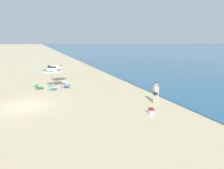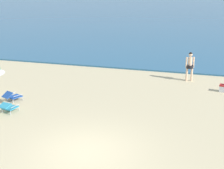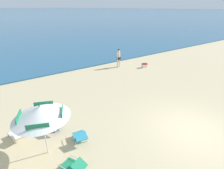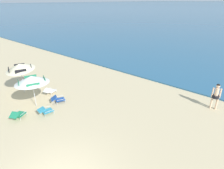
{
  "view_description": "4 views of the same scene",
  "coord_description": "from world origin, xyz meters",
  "px_view_note": "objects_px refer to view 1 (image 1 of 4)",
  "views": [
    {
      "loc": [
        16.54,
        1.15,
        4.85
      ],
      "look_at": [
        -0.27,
        7.26,
        1.11
      ],
      "focal_mm": 33.1,
      "sensor_mm": 36.0,
      "label": 1
    },
    {
      "loc": [
        3.76,
        -9.64,
        5.79
      ],
      "look_at": [
        -0.68,
        5.83,
        0.65
      ],
      "focal_mm": 52.82,
      "sensor_mm": 36.0,
      "label": 2
    },
    {
      "loc": [
        -6.96,
        -3.37,
        5.4
      ],
      "look_at": [
        -0.89,
        5.31,
        0.72
      ],
      "focal_mm": 28.44,
      "sensor_mm": 36.0,
      "label": 3
    },
    {
      "loc": [
        4.86,
        -2.47,
        6.44
      ],
      "look_at": [
        -2.45,
        6.13,
        1.37
      ],
      "focal_mm": 30.52,
      "sensor_mm": 36.0,
      "label": 4
    }
  ],
  "objects_px": {
    "person_standing_near_shore": "(156,92)",
    "beach_umbrella_striped_main": "(52,70)",
    "beach_umbrella_striped_second": "(55,66)",
    "lounge_chair_beside_umbrella": "(67,83)",
    "cooler_box": "(151,111)",
    "lounge_chair_spare_folded": "(52,88)",
    "lounge_chair_under_umbrella": "(39,87)",
    "lounge_chair_facing_sea": "(65,86)"
  },
  "relations": [
    {
      "from": "beach_umbrella_striped_main",
      "to": "lounge_chair_spare_folded",
      "type": "relative_size",
      "value": 2.36
    },
    {
      "from": "beach_umbrella_striped_main",
      "to": "cooler_box",
      "type": "height_order",
      "value": "beach_umbrella_striped_main"
    },
    {
      "from": "beach_umbrella_striped_second",
      "to": "cooler_box",
      "type": "relative_size",
      "value": 4.31
    },
    {
      "from": "beach_umbrella_striped_main",
      "to": "lounge_chair_beside_umbrella",
      "type": "height_order",
      "value": "beach_umbrella_striped_main"
    },
    {
      "from": "beach_umbrella_striped_main",
      "to": "person_standing_near_shore",
      "type": "relative_size",
      "value": 1.26
    },
    {
      "from": "lounge_chair_under_umbrella",
      "to": "cooler_box",
      "type": "distance_m",
      "value": 12.57
    },
    {
      "from": "beach_umbrella_striped_main",
      "to": "lounge_chair_under_umbrella",
      "type": "height_order",
      "value": "beach_umbrella_striped_main"
    },
    {
      "from": "beach_umbrella_striped_second",
      "to": "lounge_chair_beside_umbrella",
      "type": "height_order",
      "value": "beach_umbrella_striped_second"
    },
    {
      "from": "lounge_chair_beside_umbrella",
      "to": "person_standing_near_shore",
      "type": "height_order",
      "value": "person_standing_near_shore"
    },
    {
      "from": "beach_umbrella_striped_main",
      "to": "lounge_chair_beside_umbrella",
      "type": "bearing_deg",
      "value": 117.75
    },
    {
      "from": "cooler_box",
      "to": "beach_umbrella_striped_second",
      "type": "bearing_deg",
      "value": -159.17
    },
    {
      "from": "lounge_chair_spare_folded",
      "to": "beach_umbrella_striped_second",
      "type": "bearing_deg",
      "value": 170.5
    },
    {
      "from": "beach_umbrella_striped_main",
      "to": "lounge_chair_facing_sea",
      "type": "relative_size",
      "value": 2.14
    },
    {
      "from": "person_standing_near_shore",
      "to": "beach_umbrella_striped_main",
      "type": "bearing_deg",
      "value": -141.21
    },
    {
      "from": "lounge_chair_under_umbrella",
      "to": "lounge_chair_facing_sea",
      "type": "relative_size",
      "value": 1.01
    },
    {
      "from": "lounge_chair_spare_folded",
      "to": "person_standing_near_shore",
      "type": "bearing_deg",
      "value": 44.01
    },
    {
      "from": "person_standing_near_shore",
      "to": "lounge_chair_under_umbrella",
      "type": "bearing_deg",
      "value": -134.4
    },
    {
      "from": "lounge_chair_facing_sea",
      "to": "cooler_box",
      "type": "height_order",
      "value": "lounge_chair_facing_sea"
    },
    {
      "from": "person_standing_near_shore",
      "to": "cooler_box",
      "type": "bearing_deg",
      "value": -38.38
    },
    {
      "from": "lounge_chair_facing_sea",
      "to": "lounge_chair_spare_folded",
      "type": "relative_size",
      "value": 1.1
    },
    {
      "from": "lounge_chair_under_umbrella",
      "to": "lounge_chair_spare_folded",
      "type": "distance_m",
      "value": 1.55
    },
    {
      "from": "beach_umbrella_striped_main",
      "to": "cooler_box",
      "type": "xyz_separation_m",
      "value": [
        10.89,
        5.64,
        -1.7
      ]
    },
    {
      "from": "cooler_box",
      "to": "lounge_chair_facing_sea",
      "type": "bearing_deg",
      "value": -156.6
    },
    {
      "from": "lounge_chair_spare_folded",
      "to": "person_standing_near_shore",
      "type": "relative_size",
      "value": 0.53
    },
    {
      "from": "beach_umbrella_striped_main",
      "to": "lounge_chair_beside_umbrella",
      "type": "relative_size",
      "value": 2.23
    },
    {
      "from": "beach_umbrella_striped_second",
      "to": "lounge_chair_facing_sea",
      "type": "distance_m",
      "value": 3.77
    },
    {
      "from": "lounge_chair_beside_umbrella",
      "to": "cooler_box",
      "type": "height_order",
      "value": "lounge_chair_beside_umbrella"
    },
    {
      "from": "beach_umbrella_striped_second",
      "to": "lounge_chair_spare_folded",
      "type": "distance_m",
      "value": 4.34
    },
    {
      "from": "lounge_chair_under_umbrella",
      "to": "lounge_chair_spare_folded",
      "type": "xyz_separation_m",
      "value": [
        0.86,
        1.29,
        0.01
      ]
    },
    {
      "from": "lounge_chair_spare_folded",
      "to": "lounge_chair_under_umbrella",
      "type": "bearing_deg",
      "value": -123.53
    },
    {
      "from": "beach_umbrella_striped_main",
      "to": "lounge_chair_under_umbrella",
      "type": "distance_m",
      "value": 2.22
    },
    {
      "from": "lounge_chair_beside_umbrella",
      "to": "beach_umbrella_striped_second",
      "type": "bearing_deg",
      "value": -148.4
    },
    {
      "from": "lounge_chair_facing_sea",
      "to": "cooler_box",
      "type": "relative_size",
      "value": 1.85
    },
    {
      "from": "beach_umbrella_striped_second",
      "to": "person_standing_near_shore",
      "type": "relative_size",
      "value": 1.37
    },
    {
      "from": "cooler_box",
      "to": "beach_umbrella_striped_main",
      "type": "bearing_deg",
      "value": -152.64
    },
    {
      "from": "lounge_chair_spare_folded",
      "to": "cooler_box",
      "type": "relative_size",
      "value": 1.69
    },
    {
      "from": "lounge_chair_beside_umbrella",
      "to": "person_standing_near_shore",
      "type": "xyz_separation_m",
      "value": [
        9.77,
        5.6,
        0.73
      ]
    },
    {
      "from": "beach_umbrella_striped_main",
      "to": "lounge_chair_spare_folded",
      "type": "bearing_deg",
      "value": -5.82
    },
    {
      "from": "beach_umbrella_striped_main",
      "to": "lounge_chair_under_umbrella",
      "type": "relative_size",
      "value": 2.13
    },
    {
      "from": "lounge_chair_under_umbrella",
      "to": "person_standing_near_shore",
      "type": "xyz_separation_m",
      "value": [
        8.44,
        8.62,
        0.74
      ]
    },
    {
      "from": "lounge_chair_beside_umbrella",
      "to": "lounge_chair_facing_sea",
      "type": "xyz_separation_m",
      "value": [
        1.53,
        -0.36,
        -0.0
      ]
    },
    {
      "from": "beach_umbrella_striped_main",
      "to": "lounge_chair_spare_folded",
      "type": "height_order",
      "value": "beach_umbrella_striped_main"
    }
  ]
}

